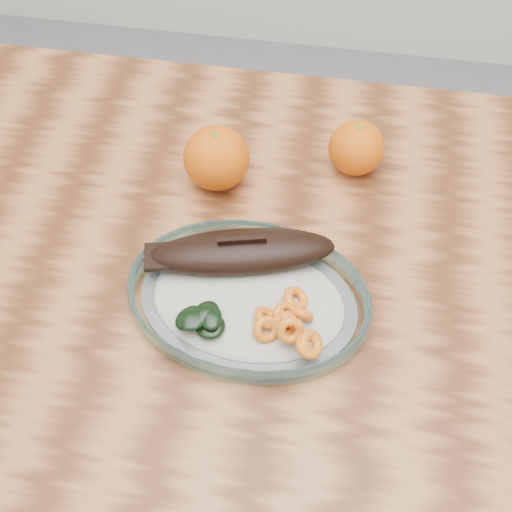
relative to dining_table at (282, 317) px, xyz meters
name	(u,v)px	position (x,y,z in m)	size (l,w,h in m)	color
ground	(272,463)	(0.00, 0.00, -0.65)	(3.00, 3.00, 0.00)	slate
dining_table	(282,317)	(0.00, 0.00, 0.00)	(1.20, 0.80, 0.75)	#572B14
plated_meal	(248,295)	(-0.04, -0.04, 0.12)	(0.57, 0.57, 0.08)	white
orange_left	(217,158)	(-0.12, 0.15, 0.14)	(0.09, 0.09, 0.09)	#E14D04
orange_right	(356,148)	(0.07, 0.21, 0.14)	(0.08, 0.08, 0.08)	#E14D04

